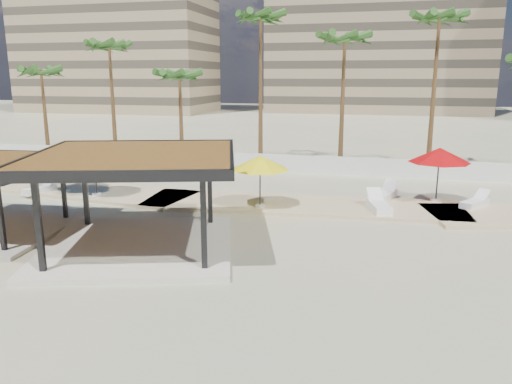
% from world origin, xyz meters
% --- Properties ---
extents(ground, '(200.00, 200.00, 0.00)m').
position_xyz_m(ground, '(0.00, 0.00, 0.00)').
color(ground, tan).
rests_on(ground, ground).
extents(promenade, '(44.45, 7.97, 0.24)m').
position_xyz_m(promenade, '(2.00, 7.67, 0.06)').
color(promenade, '#C6B284').
rests_on(promenade, ground).
extents(boundary_wall, '(56.00, 0.30, 1.20)m').
position_xyz_m(boundary_wall, '(0.00, 16.00, 0.60)').
color(boundary_wall, silver).
rests_on(boundary_wall, ground).
extents(building_west, '(34.00, 16.00, 32.40)m').
position_xyz_m(building_west, '(-42.00, 68.00, 15.27)').
color(building_west, '#937F60').
rests_on(building_west, ground).
extents(building_mid, '(38.00, 16.00, 30.40)m').
position_xyz_m(building_mid, '(4.00, 78.00, 14.27)').
color(building_mid, '#847259').
rests_on(building_mid, ground).
extents(pavilion_central, '(9.19, 9.19, 3.72)m').
position_xyz_m(pavilion_central, '(-2.99, -0.73, 2.22)').
color(pavilion_central, beige).
rests_on(pavilion_central, ground).
extents(umbrella_a, '(3.26, 3.26, 2.65)m').
position_xyz_m(umbrella_a, '(-11.12, 6.41, 2.45)').
color(umbrella_a, beige).
rests_on(umbrella_a, promenade).
extents(umbrella_b, '(3.11, 3.11, 2.55)m').
position_xyz_m(umbrella_b, '(0.20, 5.80, 2.38)').
color(umbrella_b, beige).
rests_on(umbrella_b, promenade).
extents(umbrella_c, '(3.18, 3.18, 2.77)m').
position_xyz_m(umbrella_c, '(8.70, 9.20, 2.56)').
color(umbrella_c, beige).
rests_on(umbrella_c, promenade).
extents(umbrella_f, '(3.27, 3.27, 2.68)m').
position_xyz_m(umbrella_f, '(-8.92, 5.98, 2.48)').
color(umbrella_f, beige).
rests_on(umbrella_f, promenade).
extents(lounger_a, '(1.22, 2.04, 0.73)m').
position_xyz_m(lounger_a, '(-12.35, 5.84, 0.36)').
color(lounger_a, white).
rests_on(lounger_a, promenade).
extents(lounger_b, '(1.33, 2.30, 0.83)m').
position_xyz_m(lounger_b, '(6.18, 9.17, 0.38)').
color(lounger_b, white).
rests_on(lounger_b, promenade).
extents(lounger_c, '(1.32, 2.41, 0.87)m').
position_xyz_m(lounger_c, '(5.86, 6.65, 0.39)').
color(lounger_c, white).
rests_on(lounger_c, promenade).
extents(lounger_d, '(1.65, 1.97, 0.74)m').
position_xyz_m(lounger_d, '(10.47, 8.55, 0.36)').
color(lounger_d, white).
rests_on(lounger_d, promenade).
extents(palm_a, '(3.00, 3.00, 7.63)m').
position_xyz_m(palm_a, '(-21.00, 18.30, 6.56)').
color(palm_a, brown).
rests_on(palm_a, ground).
extents(palm_b, '(3.00, 3.00, 9.55)m').
position_xyz_m(palm_b, '(-15.00, 18.70, 8.37)').
color(palm_b, brown).
rests_on(palm_b, ground).
extents(palm_c, '(3.00, 3.00, 7.33)m').
position_xyz_m(palm_c, '(-9.00, 18.10, 6.27)').
color(palm_c, brown).
rests_on(palm_c, ground).
extents(palm_d, '(3.00, 3.00, 11.36)m').
position_xyz_m(palm_d, '(-3.00, 18.90, 10.05)').
color(palm_d, brown).
rests_on(palm_d, ground).
extents(palm_e, '(3.00, 3.00, 9.79)m').
position_xyz_m(palm_e, '(3.00, 18.40, 8.59)').
color(palm_e, brown).
rests_on(palm_e, ground).
extents(palm_f, '(3.00, 3.00, 10.99)m').
position_xyz_m(palm_f, '(9.00, 18.60, 9.72)').
color(palm_f, brown).
rests_on(palm_f, ground).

